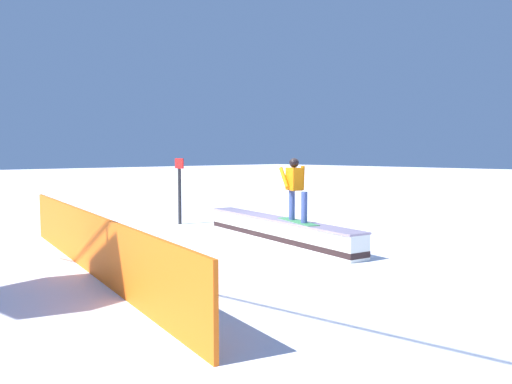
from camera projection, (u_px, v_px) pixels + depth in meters
name	position (u px, v px, depth m)	size (l,w,h in m)	color
ground_plane	(278.00, 241.00, 12.09)	(120.00, 120.00, 0.00)	white
grind_box	(278.00, 231.00, 12.07)	(5.55, 1.51, 0.56)	white
snowboarder	(295.00, 187.00, 11.46)	(1.51, 0.78, 1.44)	#3D8C50
safety_fence	(90.00, 243.00, 8.88)	(9.36, 0.06, 1.07)	orange
trail_marker	(180.00, 189.00, 14.96)	(0.40, 0.10, 1.96)	#262628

